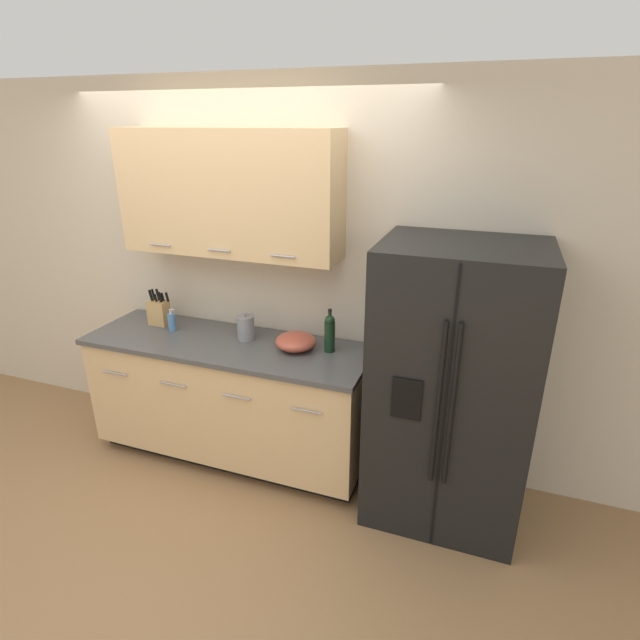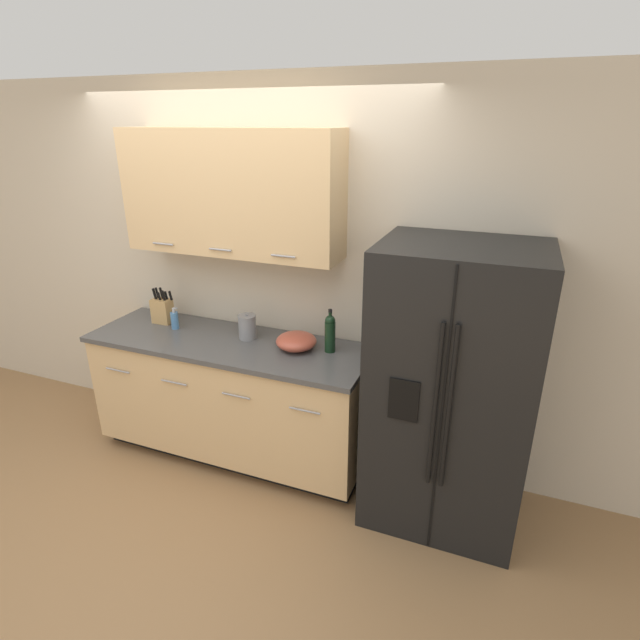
{
  "view_description": "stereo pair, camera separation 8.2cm",
  "coord_description": "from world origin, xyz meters",
  "px_view_note": "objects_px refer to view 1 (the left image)",
  "views": [
    {
      "loc": [
        1.64,
        -1.87,
        2.31
      ],
      "look_at": [
        0.66,
        0.84,
        1.16
      ],
      "focal_mm": 28.0,
      "sensor_mm": 36.0,
      "label": 1
    },
    {
      "loc": [
        1.71,
        -1.84,
        2.31
      ],
      "look_at": [
        0.66,
        0.84,
        1.16
      ],
      "focal_mm": 28.0,
      "sensor_mm": 36.0,
      "label": 2
    }
  ],
  "objects_px": {
    "knife_block": "(159,312)",
    "mixing_bowl": "(296,341)",
    "soap_dispenser": "(172,322)",
    "wine_bottle": "(330,332)",
    "refrigerator": "(451,388)",
    "steel_canister": "(246,327)"
  },
  "relations": [
    {
      "from": "knife_block",
      "to": "refrigerator",
      "type": "bearing_deg",
      "value": -4.04
    },
    {
      "from": "refrigerator",
      "to": "wine_bottle",
      "type": "relative_size",
      "value": 5.87
    },
    {
      "from": "soap_dispenser",
      "to": "mixing_bowl",
      "type": "height_order",
      "value": "soap_dispenser"
    },
    {
      "from": "wine_bottle",
      "to": "knife_block",
      "type": "bearing_deg",
      "value": 179.3
    },
    {
      "from": "refrigerator",
      "to": "mixing_bowl",
      "type": "height_order",
      "value": "refrigerator"
    },
    {
      "from": "soap_dispenser",
      "to": "knife_block",
      "type": "bearing_deg",
      "value": 156.92
    },
    {
      "from": "knife_block",
      "to": "mixing_bowl",
      "type": "bearing_deg",
      "value": -3.02
    },
    {
      "from": "wine_bottle",
      "to": "soap_dispenser",
      "type": "height_order",
      "value": "wine_bottle"
    },
    {
      "from": "soap_dispenser",
      "to": "refrigerator",
      "type": "bearing_deg",
      "value": -2.45
    },
    {
      "from": "knife_block",
      "to": "wine_bottle",
      "type": "relative_size",
      "value": 0.93
    },
    {
      "from": "wine_bottle",
      "to": "soap_dispenser",
      "type": "distance_m",
      "value": 1.18
    },
    {
      "from": "steel_canister",
      "to": "wine_bottle",
      "type": "bearing_deg",
      "value": 0.78
    },
    {
      "from": "mixing_bowl",
      "to": "wine_bottle",
      "type": "bearing_deg",
      "value": 10.83
    },
    {
      "from": "wine_bottle",
      "to": "mixing_bowl",
      "type": "height_order",
      "value": "wine_bottle"
    },
    {
      "from": "soap_dispenser",
      "to": "steel_canister",
      "type": "relative_size",
      "value": 0.89
    },
    {
      "from": "mixing_bowl",
      "to": "soap_dispenser",
      "type": "bearing_deg",
      "value": -179.56
    },
    {
      "from": "knife_block",
      "to": "soap_dispenser",
      "type": "bearing_deg",
      "value": -23.08
    },
    {
      "from": "knife_block",
      "to": "soap_dispenser",
      "type": "relative_size",
      "value": 1.65
    },
    {
      "from": "wine_bottle",
      "to": "mixing_bowl",
      "type": "distance_m",
      "value": 0.24
    },
    {
      "from": "soap_dispenser",
      "to": "steel_canister",
      "type": "bearing_deg",
      "value": 4.15
    },
    {
      "from": "soap_dispenser",
      "to": "mixing_bowl",
      "type": "relative_size",
      "value": 0.61
    },
    {
      "from": "knife_block",
      "to": "wine_bottle",
      "type": "distance_m",
      "value": 1.33
    }
  ]
}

